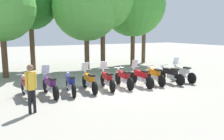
# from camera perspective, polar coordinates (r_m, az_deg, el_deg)

# --- Properties ---
(ground_plane) EXTENTS (80.00, 80.00, 0.00)m
(ground_plane) POSITION_cam_1_polar(r_m,az_deg,el_deg) (12.12, 1.15, -4.54)
(ground_plane) COLOR gray
(motorcycle_0) EXTENTS (0.62, 2.19, 0.99)m
(motorcycle_0) POSITION_cam_1_polar(r_m,az_deg,el_deg) (11.03, -20.15, -3.83)
(motorcycle_0) COLOR black
(motorcycle_0) RESTS_ON ground_plane
(motorcycle_1) EXTENTS (0.62, 2.19, 1.37)m
(motorcycle_1) POSITION_cam_1_polar(r_m,az_deg,el_deg) (11.02, -15.03, -3.51)
(motorcycle_1) COLOR black
(motorcycle_1) RESTS_ON ground_plane
(motorcycle_2) EXTENTS (0.69, 2.18, 0.99)m
(motorcycle_2) POSITION_cam_1_polar(r_m,az_deg,el_deg) (11.26, -10.19, -3.14)
(motorcycle_2) COLOR black
(motorcycle_2) RESTS_ON ground_plane
(motorcycle_3) EXTENTS (0.62, 2.19, 1.37)m
(motorcycle_3) POSITION_cam_1_polar(r_m,az_deg,el_deg) (11.59, -5.67, -2.61)
(motorcycle_3) COLOR black
(motorcycle_3) RESTS_ON ground_plane
(motorcycle_4) EXTENTS (0.71, 2.18, 1.37)m
(motorcycle_4) POSITION_cam_1_polar(r_m,az_deg,el_deg) (11.92, -1.23, -2.23)
(motorcycle_4) COLOR black
(motorcycle_4) RESTS_ON ground_plane
(motorcycle_5) EXTENTS (0.66, 2.19, 0.99)m
(motorcycle_5) POSITION_cam_1_polar(r_m,az_deg,el_deg) (12.34, 2.86, -1.91)
(motorcycle_5) COLOR black
(motorcycle_5) RESTS_ON ground_plane
(motorcycle_6) EXTENTS (0.62, 2.19, 1.37)m
(motorcycle_6) POSITION_cam_1_polar(r_m,az_deg,el_deg) (12.69, 7.08, -1.59)
(motorcycle_6) COLOR black
(motorcycle_6) RESTS_ON ground_plane
(motorcycle_7) EXTENTS (0.70, 2.18, 0.99)m
(motorcycle_7) POSITION_cam_1_polar(r_m,az_deg,el_deg) (13.32, 10.33, -1.22)
(motorcycle_7) COLOR black
(motorcycle_7) RESTS_ON ground_plane
(motorcycle_8) EXTENTS (0.62, 2.19, 0.99)m
(motorcycle_8) POSITION_cam_1_polar(r_m,az_deg,el_deg) (13.75, 14.11, -1.02)
(motorcycle_8) COLOR black
(motorcycle_8) RESTS_ON ground_plane
(motorcycle_9) EXTENTS (0.63, 2.19, 1.37)m
(motorcycle_9) POSITION_cam_1_polar(r_m,az_deg,el_deg) (14.44, 16.88, -0.60)
(motorcycle_9) COLOR black
(motorcycle_9) RESTS_ON ground_plane
(person_0) EXTENTS (0.40, 0.25, 1.78)m
(person_0) POSITION_cam_1_polar(r_m,az_deg,el_deg) (8.74, -19.27, -3.42)
(person_0) COLOR black
(person_0) RESTS_ON ground_plane
(tree_1) EXTENTS (4.22, 4.22, 6.53)m
(tree_1) POSITION_cam_1_polar(r_m,az_deg,el_deg) (16.26, -25.65, 13.73)
(tree_1) COLOR brown
(tree_1) RESTS_ON ground_plane
(tree_2) EXTENTS (4.09, 4.09, 7.15)m
(tree_2) POSITION_cam_1_polar(r_m,az_deg,el_deg) (18.87, -19.54, 15.43)
(tree_2) COLOR brown
(tree_2) RESTS_ON ground_plane
(tree_3) EXTENTS (4.90, 4.90, 7.14)m
(tree_3) POSITION_cam_1_polar(r_m,az_deg,el_deg) (17.55, -6.39, 15.06)
(tree_3) COLOR brown
(tree_3) RESTS_ON ground_plane
(tree_5) EXTENTS (5.36, 5.36, 7.87)m
(tree_5) POSITION_cam_1_polar(r_m,az_deg,el_deg) (20.03, 5.25, 15.81)
(tree_5) COLOR brown
(tree_5) RESTS_ON ground_plane
(tree_6) EXTENTS (3.24, 3.24, 6.75)m
(tree_6) POSITION_cam_1_polar(r_m,az_deg,el_deg) (22.35, 7.96, 14.82)
(tree_6) COLOR brown
(tree_6) RESTS_ON ground_plane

